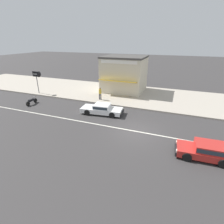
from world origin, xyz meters
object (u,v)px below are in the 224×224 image
Objects in this scene: sedan_white_1 at (102,109)px; pedestrian_near_clock at (100,93)px; hatchback_red_0 at (206,150)px; motorcycle_0 at (32,101)px; arrow_signboard at (39,75)px; shopfront_corner_warung at (124,74)px.

sedan_white_1 is 4.36m from pedestrian_near_clock.
motorcycle_0 is at bearing 168.17° from hatchback_red_0.
hatchback_red_0 is 14.24m from pedestrian_near_clock.
sedan_white_1 is 2.51× the size of motorcycle_0.
sedan_white_1 is at bearing -62.66° from pedestrian_near_clock.
arrow_signboard is 12.16m from shopfront_corner_warung.
motorcycle_0 is 4.80m from arrow_signboard.
motorcycle_0 is (-9.30, -0.45, -0.11)m from sedan_white_1.
motorcycle_0 is 8.50m from pedestrian_near_clock.
arrow_signboard is (-20.70, 7.74, 2.19)m from hatchback_red_0.
pedestrian_near_clock is (7.31, 4.29, 0.66)m from motorcycle_0.
pedestrian_near_clock is (9.11, 0.52, -1.69)m from arrow_signboard.
pedestrian_near_clock is at bearing -105.93° from shopfront_corner_warung.
sedan_white_1 is 1.47× the size of arrow_signboard.
arrow_signboard is at bearing -176.74° from pedestrian_near_clock.
hatchback_red_0 is 10.57m from sedan_white_1.
arrow_signboard is at bearing 159.51° from hatchback_red_0.
sedan_white_1 is at bearing 2.78° from motorcycle_0.
motorcycle_0 is at bearing -149.58° from pedestrian_near_clock.
shopfront_corner_warung is at bearing 47.54° from motorcycle_0.
hatchback_red_0 is 22.21m from arrow_signboard.
pedestrian_near_clock is 0.26× the size of shopfront_corner_warung.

